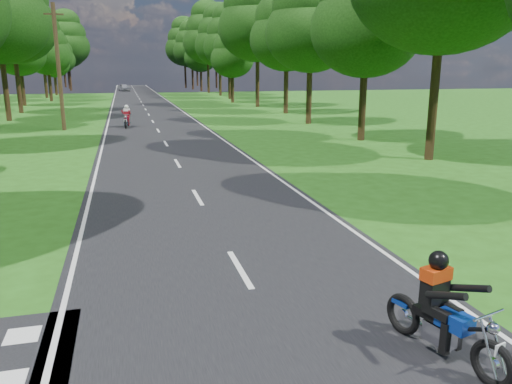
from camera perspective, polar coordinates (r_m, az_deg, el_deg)
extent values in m
plane|color=#225012|center=(8.53, 1.23, -13.93)|extent=(160.00, 160.00, 0.00)
cube|color=black|center=(57.42, -12.77, 9.64)|extent=(7.00, 140.00, 0.02)
cube|color=silver|center=(10.28, -1.86, -8.75)|extent=(0.12, 2.00, 0.01)
cube|color=silver|center=(15.89, -6.70, -0.59)|extent=(0.12, 2.00, 0.01)
cube|color=silver|center=(21.71, -8.96, 3.26)|extent=(0.12, 2.00, 0.01)
cube|color=silver|center=(27.61, -10.27, 5.48)|extent=(0.12, 2.00, 0.01)
cube|color=silver|center=(33.55, -11.12, 6.91)|extent=(0.12, 2.00, 0.01)
cube|color=silver|center=(39.50, -11.72, 7.91)|extent=(0.12, 2.00, 0.01)
cube|color=silver|center=(45.47, -12.16, 8.65)|extent=(0.12, 2.00, 0.01)
cube|color=silver|center=(51.44, -12.50, 9.21)|extent=(0.12, 2.00, 0.01)
cube|color=silver|center=(57.42, -12.77, 9.66)|extent=(0.12, 2.00, 0.01)
cube|color=silver|center=(63.41, -12.99, 10.02)|extent=(0.12, 2.00, 0.01)
cube|color=silver|center=(69.39, -13.18, 10.32)|extent=(0.12, 2.00, 0.01)
cube|color=silver|center=(75.38, -13.33, 10.57)|extent=(0.12, 2.00, 0.01)
cube|color=silver|center=(81.37, -13.46, 10.79)|extent=(0.12, 2.00, 0.01)
cube|color=silver|center=(87.36, -13.58, 10.98)|extent=(0.12, 2.00, 0.01)
cube|color=silver|center=(93.35, -13.67, 11.14)|extent=(0.12, 2.00, 0.01)
cube|color=silver|center=(99.35, -13.76, 11.28)|extent=(0.12, 2.00, 0.01)
cube|color=silver|center=(105.34, -13.84, 11.41)|extent=(0.12, 2.00, 0.01)
cube|color=silver|center=(111.34, -13.91, 11.52)|extent=(0.12, 2.00, 0.01)
cube|color=silver|center=(117.33, -13.97, 11.62)|extent=(0.12, 2.00, 0.01)
cube|color=silver|center=(123.33, -14.03, 11.71)|extent=(0.12, 2.00, 0.01)
cube|color=silver|center=(57.40, -16.11, 9.46)|extent=(0.10, 140.00, 0.01)
cube|color=silver|center=(57.64, -9.45, 9.83)|extent=(0.10, 140.00, 0.01)
cube|color=silver|center=(7.68, -26.73, -18.79)|extent=(0.50, 0.50, 0.01)
cube|color=silver|center=(8.70, -25.13, -14.61)|extent=(0.50, 0.50, 0.01)
cylinder|color=black|center=(43.76, -26.66, 10.11)|extent=(0.40, 0.40, 4.32)
cylinder|color=black|center=(51.20, -25.48, 10.63)|extent=(0.40, 0.40, 4.40)
ellipsoid|color=#14340B|center=(51.30, -26.14, 16.66)|extent=(7.71, 7.71, 6.55)
ellipsoid|color=#14340B|center=(51.50, -26.41, 19.03)|extent=(6.60, 6.60, 5.61)
cylinder|color=black|center=(60.99, -25.07, 10.43)|extent=(0.40, 0.40, 3.20)
ellipsoid|color=#14340B|center=(60.96, -25.46, 14.11)|extent=(5.60, 5.60, 4.76)
ellipsoid|color=#14340B|center=(61.02, -25.62, 15.57)|extent=(4.80, 4.80, 4.08)
ellipsoid|color=#14340B|center=(61.12, -25.78, 17.02)|extent=(3.60, 3.60, 3.06)
cylinder|color=black|center=(68.00, -22.44, 10.92)|extent=(0.40, 0.40, 3.22)
ellipsoid|color=#14340B|center=(67.97, -22.76, 14.25)|extent=(5.64, 5.64, 4.79)
ellipsoid|color=#14340B|center=(68.03, -22.89, 15.57)|extent=(4.83, 4.83, 4.11)
ellipsoid|color=#14340B|center=(68.12, -23.02, 16.88)|extent=(3.62, 3.62, 3.08)
cylinder|color=black|center=(75.88, -22.89, 11.24)|extent=(0.40, 0.40, 3.61)
ellipsoid|color=#14340B|center=(75.89, -23.22, 14.58)|extent=(6.31, 6.31, 5.37)
ellipsoid|color=#14340B|center=(75.96, -23.35, 15.90)|extent=(5.41, 5.41, 4.60)
ellipsoid|color=#14340B|center=(76.07, -23.48, 17.22)|extent=(4.06, 4.06, 3.45)
cylinder|color=black|center=(83.61, -21.90, 11.16)|extent=(0.40, 0.40, 2.67)
ellipsoid|color=#14340B|center=(83.57, -22.11, 13.40)|extent=(4.67, 4.67, 3.97)
ellipsoid|color=#14340B|center=(83.59, -22.19, 14.29)|extent=(4.00, 4.00, 3.40)
ellipsoid|color=#14340B|center=(83.63, -22.28, 15.17)|extent=(3.00, 3.00, 2.55)
cylinder|color=black|center=(92.73, -21.40, 11.51)|extent=(0.40, 0.40, 3.09)
ellipsoid|color=#14340B|center=(92.71, -21.61, 13.85)|extent=(5.40, 5.40, 4.59)
ellipsoid|color=#14340B|center=(92.74, -21.70, 14.78)|extent=(4.63, 4.63, 3.93)
ellipsoid|color=#14340B|center=(92.80, -21.78, 15.70)|extent=(3.47, 3.47, 2.95)
cylinder|color=black|center=(99.10, -20.47, 12.09)|extent=(0.40, 0.40, 4.48)
ellipsoid|color=#14340B|center=(99.16, -20.75, 15.27)|extent=(7.84, 7.84, 6.66)
ellipsoid|color=#14340B|center=(99.26, -20.86, 16.52)|extent=(6.72, 6.72, 5.71)
ellipsoid|color=#14340B|center=(99.42, -20.98, 17.77)|extent=(5.04, 5.04, 4.28)
cylinder|color=black|center=(108.14, -20.59, 12.06)|extent=(0.40, 0.40, 4.09)
ellipsoid|color=#14340B|center=(108.16, -20.82, 14.73)|extent=(7.16, 7.16, 6.09)
ellipsoid|color=#14340B|center=(108.24, -20.92, 15.78)|extent=(6.14, 6.14, 5.22)
ellipsoid|color=#14340B|center=(108.35, -21.01, 16.83)|extent=(4.61, 4.61, 3.92)
cylinder|color=black|center=(23.54, 19.56, 9.00)|extent=(0.40, 0.40, 4.56)
cylinder|color=black|center=(29.11, 12.05, 9.24)|extent=(0.40, 0.40, 3.49)
ellipsoid|color=#14340B|center=(29.09, 12.50, 17.70)|extent=(6.12, 6.12, 5.20)
cylinder|color=black|center=(37.29, 6.07, 10.58)|extent=(0.40, 0.40, 3.69)
ellipsoid|color=#14340B|center=(37.30, 6.26, 17.57)|extent=(6.46, 6.46, 5.49)
ellipsoid|color=#14340B|center=(37.46, 6.34, 20.32)|extent=(5.54, 5.54, 4.71)
cylinder|color=black|center=(45.98, 3.44, 11.29)|extent=(0.40, 0.40, 3.74)
ellipsoid|color=#14340B|center=(46.00, 3.53, 17.04)|extent=(6.55, 6.55, 5.57)
ellipsoid|color=#14340B|center=(46.13, 3.56, 19.30)|extent=(5.62, 5.62, 4.77)
cylinder|color=black|center=(53.79, 0.17, 12.18)|extent=(0.40, 0.40, 4.64)
ellipsoid|color=#14340B|center=(53.92, 0.18, 18.26)|extent=(8.12, 8.12, 6.91)
ellipsoid|color=#14340B|center=(54.14, 0.18, 20.65)|extent=(6.96, 6.96, 5.92)
cylinder|color=black|center=(60.55, -2.70, 11.54)|extent=(0.40, 0.40, 2.91)
ellipsoid|color=#14340B|center=(60.51, -2.74, 14.93)|extent=(5.09, 5.09, 4.33)
ellipsoid|color=#14340B|center=(60.55, -2.76, 16.27)|extent=(4.36, 4.36, 3.71)
ellipsoid|color=#14340B|center=(60.62, -2.78, 17.61)|extent=(3.27, 3.27, 2.78)
cylinder|color=black|center=(68.10, -3.03, 12.21)|extent=(0.40, 0.40, 3.88)
ellipsoid|color=#14340B|center=(68.12, -3.08, 16.23)|extent=(6.78, 6.78, 5.77)
ellipsoid|color=#14340B|center=(68.22, -3.11, 17.81)|extent=(5.81, 5.81, 4.94)
ellipsoid|color=#14340B|center=(68.38, -3.13, 19.39)|extent=(4.36, 4.36, 3.71)
cylinder|color=black|center=(76.47, -4.11, 12.50)|extent=(0.40, 0.40, 4.18)
ellipsoid|color=#14340B|center=(76.51, -4.18, 16.35)|extent=(7.31, 7.31, 6.21)
ellipsoid|color=#14340B|center=(76.63, -4.21, 17.87)|extent=(6.27, 6.27, 5.33)
ellipsoid|color=#14340B|center=(76.79, -4.24, 19.39)|extent=(4.70, 4.70, 4.00)
cylinder|color=black|center=(85.23, -5.46, 12.77)|extent=(0.40, 0.40, 4.63)
ellipsoid|color=#14340B|center=(85.31, -5.55, 16.60)|extent=(8.11, 8.11, 6.89)
ellipsoid|color=#14340B|center=(85.45, -5.59, 18.11)|extent=(6.95, 6.95, 5.91)
ellipsoid|color=#14340B|center=(85.64, -5.63, 19.62)|extent=(5.21, 5.21, 4.43)
cylinder|color=black|center=(92.42, -6.28, 12.44)|extent=(0.40, 0.40, 3.36)
ellipsoid|color=#14340B|center=(92.41, -6.35, 15.01)|extent=(5.88, 5.88, 5.00)
ellipsoid|color=#14340B|center=(92.46, -6.38, 16.02)|extent=(5.04, 5.04, 4.29)
ellipsoid|color=#14340B|center=(92.54, -6.41, 17.04)|extent=(3.78, 3.78, 3.21)
cylinder|color=black|center=(99.49, -7.24, 12.73)|extent=(0.40, 0.40, 4.09)
ellipsoid|color=#14340B|center=(99.52, -7.34, 15.62)|extent=(7.15, 7.15, 6.08)
ellipsoid|color=#14340B|center=(99.60, -7.37, 16.77)|extent=(6.13, 6.13, 5.21)
ellipsoid|color=#14340B|center=(99.72, -7.41, 17.91)|extent=(4.60, 4.60, 3.91)
cylinder|color=black|center=(107.13, -8.06, 12.89)|extent=(0.40, 0.40, 4.48)
ellipsoid|color=#14340B|center=(107.18, -8.17, 15.84)|extent=(7.84, 7.84, 6.66)
ellipsoid|color=#14340B|center=(107.28, -8.21, 17.00)|extent=(6.72, 6.72, 5.71)
ellipsoid|color=#14340B|center=(107.42, -8.25, 18.16)|extent=(5.04, 5.04, 4.28)
cylinder|color=black|center=(117.87, -20.99, 12.05)|extent=(0.40, 0.40, 3.84)
ellipsoid|color=#14340B|center=(117.88, -21.19, 14.34)|extent=(6.72, 6.72, 5.71)
ellipsoid|color=#14340B|center=(117.94, -21.28, 15.25)|extent=(5.76, 5.76, 4.90)
ellipsoid|color=#14340B|center=(118.02, -21.36, 16.15)|extent=(4.32, 4.32, 3.67)
cylinder|color=black|center=(120.48, -6.72, 12.96)|extent=(0.40, 0.40, 4.16)
ellipsoid|color=#14340B|center=(120.51, -6.79, 15.39)|extent=(7.28, 7.28, 6.19)
ellipsoid|color=#14340B|center=(120.58, -6.82, 16.35)|extent=(6.24, 6.24, 5.30)
ellipsoid|color=#14340B|center=(120.68, -6.85, 17.32)|extent=(4.68, 4.68, 3.98)
cylinder|color=black|center=(103.21, -22.95, 11.65)|extent=(0.40, 0.40, 3.52)
ellipsoid|color=#14340B|center=(103.21, -23.18, 14.04)|extent=(6.16, 6.16, 5.24)
ellipsoid|color=#14340B|center=(103.26, -23.28, 14.99)|extent=(5.28, 5.28, 4.49)
ellipsoid|color=#14340B|center=(103.34, -23.37, 15.94)|extent=(3.96, 3.96, 3.37)
cylinder|color=black|center=(106.98, -4.54, 12.98)|extent=(0.40, 0.40, 4.48)
ellipsoid|color=#14340B|center=(107.03, -4.60, 15.93)|extent=(7.84, 7.84, 6.66)
ellipsoid|color=#14340B|center=(107.13, -4.63, 17.10)|extent=(6.72, 6.72, 5.71)
ellipsoid|color=#14340B|center=(107.27, -4.65, 18.26)|extent=(5.04, 5.04, 4.28)
cylinder|color=#382616|center=(35.46, -21.63, 13.03)|extent=(0.26, 0.26, 8.00)
cube|color=#382616|center=(35.62, -22.12, 18.32)|extent=(1.20, 0.10, 0.10)
imported|color=#B0B2B8|center=(94.11, -14.83, 11.47)|extent=(2.23, 3.93, 1.26)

